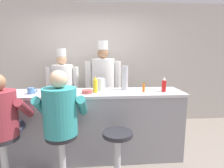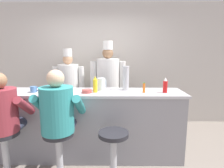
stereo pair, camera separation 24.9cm
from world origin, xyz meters
name	(u,v)px [view 2 (the right image)]	position (x,y,z in m)	size (l,w,h in m)	color
ground_plane	(88,166)	(0.00, 0.00, 0.00)	(20.00, 20.00, 0.00)	slate
wall_back	(98,64)	(0.00, 1.82, 1.35)	(10.00, 0.06, 2.70)	beige
diner_counter	(90,124)	(0.00, 0.30, 0.52)	(2.84, 0.61, 1.04)	gray
ketchup_bottle_red	(165,86)	(1.12, 0.24, 1.15)	(0.06, 0.06, 0.22)	red
mustard_bottle_yellow	(95,85)	(0.10, 0.25, 1.15)	(0.07, 0.07, 0.24)	yellow
hot_sauce_bottle_orange	(144,88)	(0.81, 0.23, 1.11)	(0.04, 0.04, 0.15)	orange
water_pitcher_clear	(101,84)	(0.17, 0.39, 1.14)	(0.15, 0.13, 0.19)	silver
breakfast_plate	(59,91)	(-0.44, 0.24, 1.05)	(0.22, 0.22, 0.04)	white
cereal_bowl	(87,91)	(-0.02, 0.21, 1.07)	(0.15, 0.15, 0.05)	#B24C47
coffee_mug_tan	(4,90)	(-1.21, 0.16, 1.09)	(0.12, 0.08, 0.10)	beige
coffee_mug_blue	(34,89)	(-0.82, 0.24, 1.08)	(0.14, 0.09, 0.09)	#4C7AB2
cup_stack_steel	(126,78)	(0.56, 0.42, 1.23)	(0.11, 0.11, 0.37)	#B7BABF
diner_seated_maroon	(3,114)	(-1.01, -0.25, 0.86)	(0.58, 0.58, 1.39)	#B2B5BA
diner_seated_teal	(58,113)	(-0.32, -0.24, 0.88)	(0.61, 0.60, 1.43)	#B2B5BA
empty_stool_round	(114,148)	(0.37, -0.28, 0.44)	(0.38, 0.38, 0.65)	#B2B5BA
cook_in_whites_near	(69,85)	(-0.59, 1.43, 0.93)	(0.66, 0.42, 1.70)	#232328
cook_in_whites_far	(108,82)	(0.25, 1.34, 1.02)	(0.72, 0.46, 1.85)	#232328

